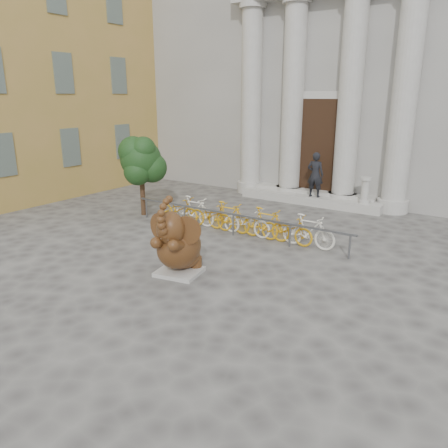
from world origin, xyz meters
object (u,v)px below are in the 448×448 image
Objects in this scene: bike_rack at (237,218)px; pedestrian at (315,175)px; elephant_statue at (178,246)px; tree at (141,161)px.

pedestrian reaches higher than bike_rack.
pedestrian reaches higher than elephant_statue.
bike_rack is 2.72× the size of tree.
tree reaches higher than bike_rack.
tree is (-4.13, -0.04, 1.55)m from bike_rack.
bike_rack is at bearing 0.62° from tree.
elephant_statue is 6.12m from tree.
tree is at bearing 39.94° from pedestrian.
pedestrian is (4.73, 4.98, -0.78)m from tree.
pedestrian is at bearing 83.04° from bike_rack.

